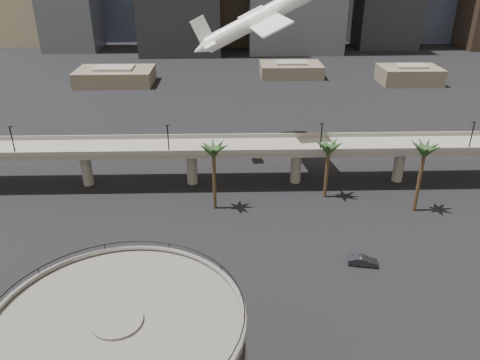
{
  "coord_description": "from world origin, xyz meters",
  "views": [
    {
      "loc": [
        -3.44,
        -34.72,
        44.34
      ],
      "look_at": [
        -1.64,
        28.0,
        13.74
      ],
      "focal_mm": 35.0,
      "sensor_mm": 36.0,
      "label": 1
    }
  ],
  "objects_px": {
    "overpass": "(244,151)",
    "car_b": "(363,261)",
    "airborne_jet": "(265,16)",
    "car_a": "(220,329)"
  },
  "relations": [
    {
      "from": "overpass",
      "to": "car_b",
      "type": "relative_size",
      "value": 27.83
    },
    {
      "from": "airborne_jet",
      "to": "car_a",
      "type": "bearing_deg",
      "value": -106.69
    },
    {
      "from": "car_a",
      "to": "car_b",
      "type": "xyz_separation_m",
      "value": [
        22.24,
        14.14,
        0.03
      ]
    },
    {
      "from": "overpass",
      "to": "airborne_jet",
      "type": "height_order",
      "value": "airborne_jet"
    },
    {
      "from": "car_a",
      "to": "car_b",
      "type": "height_order",
      "value": "car_b"
    },
    {
      "from": "overpass",
      "to": "car_a",
      "type": "bearing_deg",
      "value": -96.0
    },
    {
      "from": "airborne_jet",
      "to": "car_b",
      "type": "height_order",
      "value": "airborne_jet"
    },
    {
      "from": "airborne_jet",
      "to": "car_a",
      "type": "height_order",
      "value": "airborne_jet"
    },
    {
      "from": "car_a",
      "to": "car_b",
      "type": "distance_m",
      "value": 26.36
    },
    {
      "from": "car_a",
      "to": "car_b",
      "type": "bearing_deg",
      "value": -27.65
    }
  ]
}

